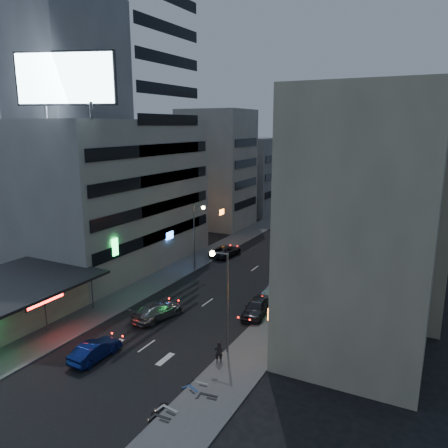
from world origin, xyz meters
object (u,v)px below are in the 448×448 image
Objects in this scene: parked_car_right_near at (257,307)px; parked_car_right_mid at (277,290)px; road_car_silver at (158,311)px; scooter_black_b at (219,388)px; parked_car_left at (226,251)px; scooter_black_a at (172,410)px; road_car_blue at (95,350)px; scooter_blue at (199,385)px; person at (219,352)px; scooter_silver_b at (209,377)px; parked_car_right_far at (307,245)px; scooter_silver_a at (179,403)px.

parked_car_right_near is 5.24m from parked_car_right_mid.
scooter_black_b is (10.63, -8.07, -0.06)m from road_car_silver.
parked_car_left is 34.00m from scooter_black_a.
road_car_blue reaches higher than scooter_blue.
person is 4.21m from scooter_black_b.
parked_car_right_near is 15.00m from road_car_blue.
road_car_blue is 9.75m from scooter_black_a.
person is at bearing -155.43° from road_car_blue.
parked_car_right_far is at bearing 1.77° from scooter_silver_b.
road_car_blue is at bearing 102.04° from road_car_silver.
person is 6.99m from scooter_black_a.
scooter_silver_b is at bearing 18.21° from scooter_blue.
person is 0.90× the size of scooter_black_a.
road_car_silver is (-0.01, 8.03, 0.05)m from road_car_blue.
parked_car_right_mid is at bearing 1.55° from scooter_black_b.
scooter_silver_b is (0.13, 1.10, -0.01)m from scooter_blue.
parked_car_right_near reaches higher than parked_car_right_mid.
scooter_black_b is at bearing 154.77° from road_car_silver.
parked_car_right_far is 2.73× the size of scooter_silver_a.
person is at bearing 20.66° from scooter_black_b.
scooter_blue is at bearing 6.06° from scooter_silver_a.
parked_car_right_mid is at bearing -111.96° from road_car_blue.
scooter_black_a is at bearing 116.96° from parked_car_left.
scooter_black_a is (1.33, -16.08, -0.14)m from parked_car_right_near.
road_car_blue is 2.27× the size of scooter_silver_a.
parked_car_right_mid is 1.03× the size of road_car_blue.
road_car_blue is 9.55m from scooter_silver_a.
parked_car_left is 3.26× the size of scooter_silver_b.
road_car_silver is 11.80m from scooter_silver_b.
scooter_black_b is (1.42, 2.50, -0.00)m from scooter_silver_a.
road_car_silver reaches higher than scooter_blue.
person reaches higher than road_car_blue.
parked_car_right_near is 0.90× the size of parked_car_left.
scooter_silver_a reaches higher than scooter_black_b.
parked_car_right_near is 2.86× the size of scooter_blue.
parked_car_right_far reaches higher than parked_car_left.
road_car_silver is 3.19× the size of person.
scooter_black_a is at bearing -174.37° from scooter_silver_a.
person is 2.90m from scooter_silver_b.
person reaches higher than road_car_silver.
scooter_silver_a is at bearing -156.75° from scooter_blue.
person is (0.81, -14.35, 0.21)m from parked_car_right_mid.
person reaches higher than scooter_blue.
scooter_black_b is (2.78, -12.83, -0.11)m from parked_car_right_near.
parked_car_right_near is 19.14m from parked_car_left.
parked_car_right_far is 36.92m from road_car_blue.
road_car_silver is at bearing 48.38° from scooter_silver_b.
scooter_black_b is 1.17× the size of scooter_silver_b.
parked_car_left is (-11.20, 15.53, -0.08)m from parked_car_right_near.
scooter_blue is (3.71, -36.72, -0.13)m from parked_car_right_far.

